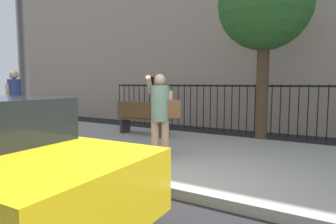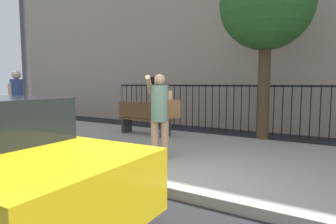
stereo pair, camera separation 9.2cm
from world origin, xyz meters
The scene contains 7 objects.
ground_plane centered at (0.00, 0.00, 0.00)m, with size 60.00×60.00×0.00m, color black.
sidewalk centered at (0.00, 2.20, 0.07)m, with size 28.00×4.40×0.15m, color #9E9B93.
iron_fence centered at (0.00, 5.90, 1.02)m, with size 12.03×0.04×1.60m.
pedestrian_on_phone centered at (-0.98, 1.27, 1.11)m, with size 0.72×0.58×1.66m.
pedestrian_walking centered at (-5.62, 1.16, 1.20)m, with size 0.35×0.49×1.83m.
street_bench centered at (-2.90, 3.26, 0.65)m, with size 1.60×0.45×0.95m.
street_tree_near centered at (0.15, 4.49, 3.66)m, with size 2.42×2.42×4.91m.
Camera 1 is at (2.01, -3.43, 1.63)m, focal length 31.04 mm.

